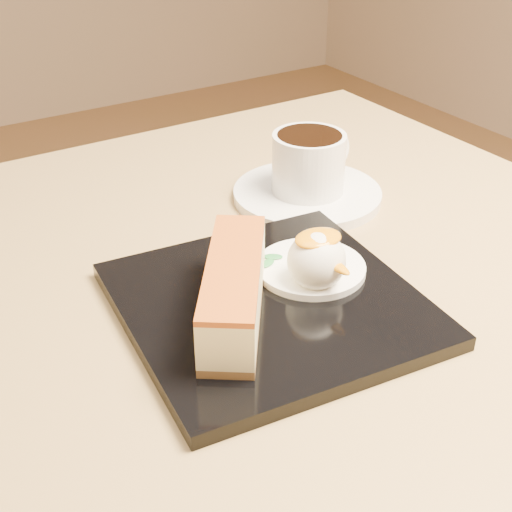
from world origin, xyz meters
TOP-DOWN VIEW (x-y plane):
  - table at (0.00, 0.00)m, footprint 0.80×0.80m
  - dessert_plate at (0.01, -0.00)m, footprint 0.24×0.24m
  - cheesecake at (-0.02, -0.01)m, footprint 0.12×0.14m
  - cream_smear at (0.06, 0.01)m, footprint 0.09×0.09m
  - ice_cream_scoop at (0.05, -0.01)m, footprint 0.05×0.05m
  - mango_sauce at (0.05, -0.00)m, footprint 0.04×0.03m
  - mint_sprig at (0.03, 0.04)m, footprint 0.03×0.02m
  - saucer at (0.15, 0.14)m, footprint 0.15×0.15m
  - coffee_cup at (0.15, 0.14)m, footprint 0.10×0.07m

SIDE VIEW (x-z plane):
  - table at x=0.00m, z-range 0.20..0.92m
  - saucer at x=0.15m, z-range 0.72..0.73m
  - dessert_plate at x=0.01m, z-range 0.72..0.73m
  - cream_smear at x=0.06m, z-range 0.73..0.74m
  - mint_sprig at x=0.03m, z-range 0.74..0.74m
  - cheesecake at x=-0.02m, z-range 0.73..0.78m
  - ice_cream_scoop at x=0.05m, z-range 0.73..0.78m
  - coffee_cup at x=0.15m, z-range 0.73..0.79m
  - mango_sauce at x=0.05m, z-range 0.77..0.78m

